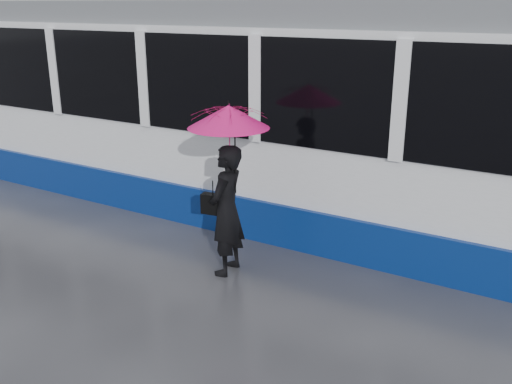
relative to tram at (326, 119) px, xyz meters
The scene contains 6 objects.
ground 2.99m from the tram, 88.25° to the right, with size 90.00×90.00×0.00m, color #2D2D32.
rails 1.63m from the tram, ahead, with size 34.00×1.51×0.02m.
tram is the anchor object (origin of this frame).
woman 2.46m from the tram, 96.56° to the right, with size 0.61×0.40×1.68m, color black.
umbrella 2.33m from the tram, 95.33° to the right, with size 1.11×1.11×1.13m.
handbag 2.46m from the tram, 101.98° to the right, with size 0.32×0.17×0.44m.
Camera 1 is at (3.45, -5.34, 3.31)m, focal length 40.00 mm.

